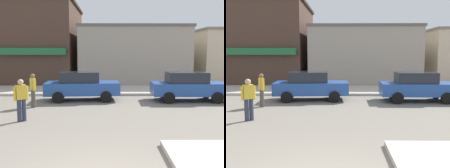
# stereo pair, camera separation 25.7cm
# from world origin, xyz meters

# --- Properties ---
(kerb_far) EXTENTS (80.00, 4.00, 0.15)m
(kerb_far) POSITION_xyz_m (0.00, 13.04, 0.07)
(kerb_far) COLOR beige
(kerb_far) RESTS_ON ground
(parked_car_nearest) EXTENTS (4.10, 2.08, 1.56)m
(parked_car_nearest) POSITION_xyz_m (-1.36, 9.65, 0.81)
(parked_car_nearest) COLOR #234C9E
(parked_car_nearest) RESTS_ON ground
(parked_car_second) EXTENTS (4.02, 1.92, 1.56)m
(parked_car_second) POSITION_xyz_m (4.41, 9.38, 0.81)
(parked_car_second) COLOR #234C9E
(parked_car_second) RESTS_ON ground
(pedestrian_crossing_near) EXTENTS (0.37, 0.53, 1.61)m
(pedestrian_crossing_near) POSITION_xyz_m (-3.49, 7.76, 0.87)
(pedestrian_crossing_near) COLOR #4C473D
(pedestrian_crossing_near) RESTS_ON ground
(pedestrian_crossing_far) EXTENTS (0.50, 0.39, 1.61)m
(pedestrian_crossing_far) POSITION_xyz_m (-3.19, 5.15, 0.87)
(pedestrian_crossing_far) COLOR #2D334C
(pedestrian_crossing_far) RESTS_ON ground
(building_corner_shop) EXTENTS (9.98, 9.49, 6.91)m
(building_corner_shop) POSITION_xyz_m (-7.65, 19.53, 3.46)
(building_corner_shop) COLOR #473328
(building_corner_shop) RESTS_ON ground
(building_storefront_left_near) EXTENTS (8.88, 7.47, 4.75)m
(building_storefront_left_near) POSITION_xyz_m (2.13, 18.65, 2.38)
(building_storefront_left_near) COLOR #9E9384
(building_storefront_left_near) RESTS_ON ground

